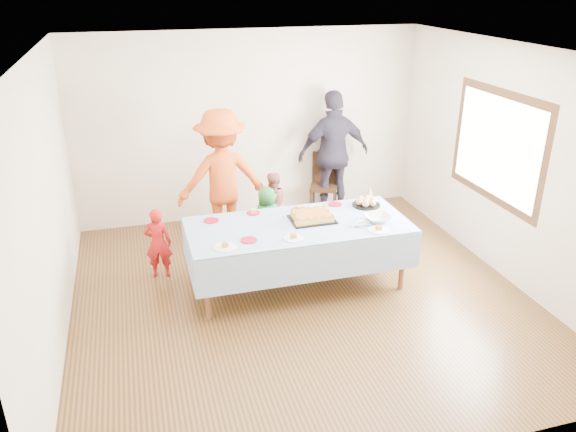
% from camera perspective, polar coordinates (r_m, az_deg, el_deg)
% --- Properties ---
extents(ground, '(5.00, 5.00, 0.00)m').
position_cam_1_polar(ground, '(6.47, 1.24, -8.04)').
color(ground, '#482C14').
rests_on(ground, ground).
extents(room_walls, '(5.04, 5.04, 2.72)m').
position_cam_1_polar(room_walls, '(5.77, 1.90, 7.25)').
color(room_walls, beige).
rests_on(room_walls, ground).
extents(party_table, '(2.50, 1.10, 0.78)m').
position_cam_1_polar(party_table, '(6.35, 1.06, -1.28)').
color(party_table, brown).
rests_on(party_table, ground).
extents(birthday_cake, '(0.50, 0.39, 0.09)m').
position_cam_1_polar(birthday_cake, '(6.42, 2.47, -0.06)').
color(birthday_cake, black).
rests_on(birthday_cake, party_table).
extents(rolls_tray, '(0.34, 0.34, 0.10)m').
position_cam_1_polar(rolls_tray, '(6.87, 7.96, 1.38)').
color(rolls_tray, black).
rests_on(rolls_tray, party_table).
extents(punch_bowl, '(0.30, 0.30, 0.07)m').
position_cam_1_polar(punch_bowl, '(6.47, 9.07, -0.21)').
color(punch_bowl, silver).
rests_on(punch_bowl, party_table).
extents(party_hat, '(0.10, 0.10, 0.18)m').
position_cam_1_polar(party_hat, '(7.04, 8.32, 2.30)').
color(party_hat, silver).
rests_on(party_hat, party_table).
extents(fork_pile, '(0.24, 0.18, 0.07)m').
position_cam_1_polar(fork_pile, '(6.32, 7.42, -0.71)').
color(fork_pile, white).
rests_on(fork_pile, party_table).
extents(plate_red_far_a, '(0.17, 0.17, 0.01)m').
position_cam_1_polar(plate_red_far_a, '(6.46, -7.81, -0.46)').
color(plate_red_far_a, '#B30D26').
rests_on(plate_red_far_a, party_table).
extents(plate_red_far_b, '(0.16, 0.16, 0.01)m').
position_cam_1_polar(plate_red_far_b, '(6.61, -3.55, 0.31)').
color(plate_red_far_b, '#B30D26').
rests_on(plate_red_far_b, party_table).
extents(plate_red_far_c, '(0.19, 0.19, 0.01)m').
position_cam_1_polar(plate_red_far_c, '(6.69, 1.19, 0.62)').
color(plate_red_far_c, '#B30D26').
rests_on(plate_red_far_c, party_table).
extents(plate_red_far_d, '(0.17, 0.17, 0.01)m').
position_cam_1_polar(plate_red_far_d, '(6.87, 4.78, 1.20)').
color(plate_red_far_d, '#B30D26').
rests_on(plate_red_far_d, party_table).
extents(plate_red_near, '(0.18, 0.18, 0.01)m').
position_cam_1_polar(plate_red_near, '(5.95, -4.00, -2.46)').
color(plate_red_near, '#B30D26').
rests_on(plate_red_near, party_table).
extents(plate_white_left, '(0.24, 0.24, 0.01)m').
position_cam_1_polar(plate_white_left, '(5.82, -6.40, -3.16)').
color(plate_white_left, white).
rests_on(plate_white_left, party_table).
extents(plate_white_mid, '(0.21, 0.21, 0.01)m').
position_cam_1_polar(plate_white_mid, '(5.98, 0.55, -2.27)').
color(plate_white_mid, white).
rests_on(plate_white_mid, party_table).
extents(plate_white_right, '(0.22, 0.22, 0.01)m').
position_cam_1_polar(plate_white_right, '(6.24, 9.18, -1.42)').
color(plate_white_right, white).
rests_on(plate_white_right, party_table).
extents(dining_chair, '(0.53, 0.53, 0.92)m').
position_cam_1_polar(dining_chair, '(8.51, 3.73, 3.69)').
color(dining_chair, black).
rests_on(dining_chair, ground).
extents(toddler_left, '(0.36, 0.27, 0.88)m').
position_cam_1_polar(toddler_left, '(6.83, -13.05, -2.70)').
color(toddler_left, red).
rests_on(toddler_left, ground).
extents(toddler_mid, '(0.48, 0.37, 0.87)m').
position_cam_1_polar(toddler_mid, '(7.32, -2.12, -0.29)').
color(toddler_mid, '#267231').
rests_on(toddler_mid, ground).
extents(toddler_right, '(0.55, 0.49, 0.93)m').
position_cam_1_polar(toddler_right, '(7.67, -1.62, 1.11)').
color(toddler_right, '#B56654').
rests_on(toddler_right, ground).
extents(adult_left, '(1.22, 0.75, 1.83)m').
position_cam_1_polar(adult_left, '(7.41, -6.75, 3.85)').
color(adult_left, '#DE531B').
rests_on(adult_left, ground).
extents(adult_right, '(1.11, 0.51, 1.87)m').
position_cam_1_polar(adult_right, '(8.35, 4.65, 6.33)').
color(adult_right, '#2F2C3C').
rests_on(adult_right, ground).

